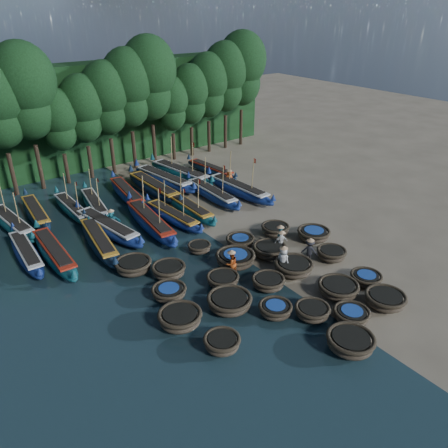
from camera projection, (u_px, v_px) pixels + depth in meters
ground at (241, 256)px, 29.06m from camera, size 120.00×120.00×0.00m
foliage_wall at (93, 116)px, 43.50m from camera, size 40.00×3.00×10.00m
coracle_2 at (350, 342)px, 21.08m from camera, size 2.90×2.90×0.82m
coracle_3 at (351, 314)px, 23.07m from camera, size 1.96×1.96×0.66m
coracle_4 at (385, 299)px, 24.15m from camera, size 2.60×2.60×0.77m
coracle_5 at (222, 343)px, 21.11m from camera, size 2.14×2.14×0.74m
coracle_6 at (275, 309)px, 23.43m from camera, size 1.95×1.95×0.70m
coracle_7 at (312, 311)px, 23.26m from camera, size 2.10×2.10×0.73m
coracle_8 at (338, 288)px, 25.07m from camera, size 2.64×2.64×0.77m
coracle_9 at (366, 278)px, 26.11m from camera, size 2.34×2.34×0.65m
coracle_10 at (180, 318)px, 22.66m from camera, size 2.47×2.47×0.85m
coracle_11 at (230, 302)px, 23.90m from camera, size 2.97×2.97×0.83m
coracle_12 at (268, 282)px, 25.68m from camera, size 1.99×1.99×0.73m
coracle_13 at (294, 267)px, 27.04m from camera, size 2.82×2.82×0.84m
coracle_14 at (331, 254)px, 28.55m from camera, size 1.97×1.97×0.75m
coracle_15 at (169, 292)px, 24.87m from camera, size 2.45×2.45×0.67m
coracle_16 at (223, 279)px, 25.96m from camera, size 1.98×1.98×0.69m
coracle_17 at (235, 258)px, 27.89m from camera, size 2.82×2.82×0.85m
coracle_18 at (270, 250)px, 28.90m from camera, size 2.27×2.27×0.82m
coracle_19 at (314, 234)px, 30.92m from camera, size 2.83×2.83×0.78m
coracle_20 at (134, 266)px, 27.16m from camera, size 2.44×2.44×0.83m
coracle_21 at (169, 270)px, 26.75m from camera, size 2.48×2.48×0.80m
coracle_22 at (199, 247)px, 29.40m from camera, size 1.69×1.69×0.63m
coracle_23 at (240, 241)px, 30.01m from camera, size 2.03×2.03×0.76m
coracle_24 at (275, 229)px, 31.59m from camera, size 2.20×2.20×0.77m
long_boat_0 at (26, 253)px, 28.50m from camera, size 1.55×7.43×1.31m
long_boat_1 at (54, 253)px, 28.42m from camera, size 1.59×8.26×1.45m
long_boat_2 at (99, 241)px, 29.87m from camera, size 2.42×8.00×1.42m
long_boat_3 at (107, 227)px, 31.61m from camera, size 2.86×8.46×1.51m
long_boat_4 at (150, 221)px, 32.34m from camera, size 2.42×8.89×3.79m
long_boat_5 at (173, 216)px, 33.42m from camera, size 1.88×7.33×3.12m
long_boat_6 at (188, 207)px, 34.71m from camera, size 1.51×7.87×3.34m
long_boat_7 at (212, 193)px, 37.22m from camera, size 1.65×8.07×3.43m
long_boat_8 at (239, 189)px, 38.00m from camera, size 2.02×8.70×3.70m
long_boat_9 at (12, 223)px, 32.26m from camera, size 2.37×8.00×3.42m
long_boat_10 at (36, 213)px, 33.91m from camera, size 1.87×7.72×1.36m
long_boat_11 at (72, 208)px, 34.63m from camera, size 1.38×7.42×3.15m
long_boat_12 at (95, 205)px, 35.24m from camera, size 2.45×7.48×3.22m
long_boat_13 at (127, 193)px, 37.29m from camera, size 2.36×8.06×1.43m
long_boat_14 at (154, 188)px, 38.22m from camera, size 1.75×9.04×1.59m
long_boat_15 at (164, 179)px, 40.11m from camera, size 2.76×8.78×1.56m
long_boat_16 at (180, 173)px, 41.52m from camera, size 2.91×8.99×3.86m
long_boat_17 at (211, 170)px, 42.65m from camera, size 1.98×7.29×1.29m
fisherman_0 at (283, 259)px, 26.95m from camera, size 0.70×0.95×1.99m
fisherman_1 at (280, 235)px, 29.77m from camera, size 0.62×0.70×1.80m
fisherman_2 at (231, 263)px, 26.66m from camera, size 0.85×0.67×1.90m
fisherman_3 at (310, 250)px, 28.12m from camera, size 1.05×1.21×1.83m
fisherman_4 at (281, 241)px, 29.18m from camera, size 0.99×0.66×1.76m
fisherman_5 at (112, 220)px, 32.01m from camera, size 1.37×1.45×1.83m
fisherman_6 at (229, 179)px, 39.35m from camera, size 0.86×0.59×1.90m
tree_4 at (24, 90)px, 35.69m from camera, size 5.34×5.34×12.58m
tree_5 at (58, 119)px, 38.15m from camera, size 3.68×3.68×8.68m
tree_6 at (83, 108)px, 39.08m from camera, size 4.09×4.09×9.65m
tree_7 at (106, 97)px, 40.01m from camera, size 4.51×4.51×10.63m
tree_8 at (128, 87)px, 40.94m from camera, size 4.92×4.92×11.60m
tree_9 at (149, 77)px, 41.86m from camera, size 5.34×5.34×12.58m
tree_10 at (171, 103)px, 44.33m from camera, size 3.68×3.68×8.68m
tree_11 at (190, 93)px, 45.25m from camera, size 4.09×4.09×9.65m
tree_12 at (208, 84)px, 46.18m from camera, size 4.51×4.51×10.63m
tree_13 at (225, 76)px, 47.11m from camera, size 4.92×4.92×11.60m
tree_14 at (242, 68)px, 48.04m from camera, size 5.34×5.34×12.58m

